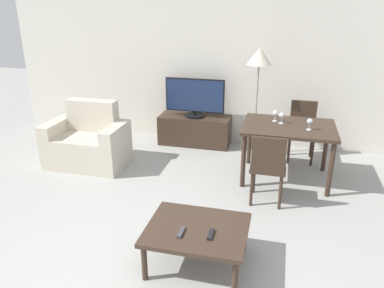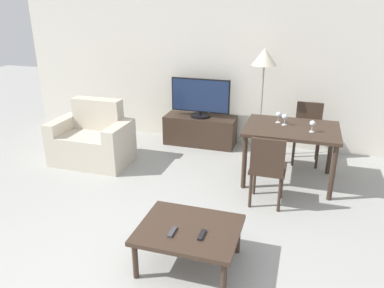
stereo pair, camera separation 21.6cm
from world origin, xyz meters
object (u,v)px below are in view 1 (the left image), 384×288
object	(u,v)px
tv	(195,98)
coffee_table	(197,232)
armchair	(88,143)
remote_primary	(181,232)
tv_stand	(195,130)
wine_glass_right	(310,122)
dining_chair_near	(268,165)
wine_glass_center	(282,116)
floor_lamp	(259,62)
wine_glass_left	(275,114)
remote_secondary	(211,234)
dining_table	(288,133)
dining_chair_far	(302,127)

from	to	relation	value
tv	coffee_table	bearing A→B (deg)	-75.91
armchair	remote_primary	size ratio (longest dim) A/B	7.31
tv_stand	wine_glass_right	size ratio (longest dim) A/B	7.85
tv_stand	remote_primary	bearing A→B (deg)	-78.47
dining_chair_near	wine_glass_center	world-z (taller)	wine_glass_center
dining_chair_near	armchair	bearing A→B (deg)	168.33
dining_chair_near	wine_glass_center	xyz separation A→B (m)	(0.10, 0.80, 0.35)
floor_lamp	wine_glass_left	size ratio (longest dim) A/B	11.03
remote_secondary	wine_glass_center	size ratio (longest dim) A/B	1.03
armchair	tv_stand	size ratio (longest dim) A/B	0.96
coffee_table	remote_primary	distance (m)	0.17
remote_secondary	wine_glass_left	world-z (taller)	wine_glass_left
tv	wine_glass_right	world-z (taller)	tv
dining_table	floor_lamp	bearing A→B (deg)	123.23
dining_chair_far	wine_glass_center	bearing A→B (deg)	-114.18
dining_table	wine_glass_left	world-z (taller)	wine_glass_left
tv	dining_chair_near	world-z (taller)	tv
remote_primary	floor_lamp	bearing A→B (deg)	82.68
tv_stand	floor_lamp	distance (m)	1.54
dining_chair_far	wine_glass_right	world-z (taller)	wine_glass_right
dining_chair_near	tv_stand	bearing A→B (deg)	126.97
coffee_table	remote_primary	size ratio (longest dim) A/B	5.86
dining_table	floor_lamp	xyz separation A→B (m)	(-0.48, 0.74, 0.76)
dining_chair_far	wine_glass_left	size ratio (longest dim) A/B	5.90
armchair	floor_lamp	distance (m)	2.69
wine_glass_center	wine_glass_right	world-z (taller)	same
wine_glass_left	wine_glass_center	xyz separation A→B (m)	(0.08, -0.08, 0.00)
floor_lamp	dining_chair_far	bearing A→B (deg)	0.20
armchair	remote_primary	world-z (taller)	armchair
remote_secondary	armchair	bearing A→B (deg)	139.45
armchair	coffee_table	bearing A→B (deg)	-41.16
dining_chair_near	wine_glass_left	world-z (taller)	wine_glass_left
armchair	wine_glass_center	world-z (taller)	armchair
tv	coffee_table	distance (m)	3.04
floor_lamp	dining_table	bearing A→B (deg)	-56.77
remote_secondary	wine_glass_right	distance (m)	2.16
floor_lamp	wine_glass_right	world-z (taller)	floor_lamp
armchair	wine_glass_center	distance (m)	2.72
armchair	dining_table	xyz separation A→B (m)	(2.76, 0.21, 0.32)
wine_glass_center	wine_glass_left	bearing A→B (deg)	136.93
dining_table	dining_chair_near	world-z (taller)	dining_chair_near
remote_primary	dining_chair_near	bearing A→B (deg)	64.65
tv_stand	remote_secondary	world-z (taller)	tv_stand
remote_primary	wine_glass_left	xyz separation A→B (m)	(0.66, 2.23, 0.45)
coffee_table	floor_lamp	distance (m)	2.93
remote_primary	coffee_table	bearing A→B (deg)	45.73
tv_stand	floor_lamp	world-z (taller)	floor_lamp
remote_secondary	wine_glass_left	distance (m)	2.28
coffee_table	floor_lamp	xyz separation A→B (m)	(0.25, 2.71, 1.07)
dining_table	dining_chair_near	size ratio (longest dim) A/B	1.34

